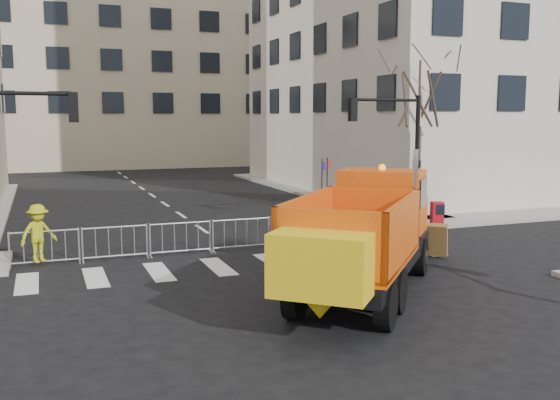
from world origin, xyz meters
name	(u,v)px	position (x,y,z in m)	size (l,w,h in m)	color
ground	(329,316)	(0.00, 0.00, 0.00)	(120.00, 120.00, 0.00)	black
sidewalk_back	(226,243)	(0.00, 8.50, 0.07)	(64.00, 5.00, 0.15)	gray
building_far	(101,41)	(0.00, 52.00, 12.00)	(30.00, 18.00, 24.00)	#BEAF91
traffic_light_right	(417,162)	(8.50, 9.50, 2.70)	(0.18, 0.18, 5.40)	black
crowd_barriers	(211,236)	(-0.75, 7.60, 0.55)	(12.60, 0.60, 1.10)	#9EA0A5
street_tree	(418,135)	(9.20, 10.50, 3.75)	(3.00, 3.00, 7.50)	#382B21
plow_truck	(364,233)	(1.47, 1.08, 1.64)	(8.19, 8.76, 3.68)	black
cop_a	(390,226)	(4.68, 5.18, 0.95)	(0.69, 0.45, 1.90)	black
cop_b	(346,225)	(3.66, 6.35, 0.86)	(0.84, 0.65, 1.72)	black
cop_c	(404,225)	(5.45, 5.52, 0.87)	(1.02, 0.42, 1.74)	black
worker	(38,233)	(-6.16, 7.45, 1.03)	(1.14, 0.66, 1.76)	#B5B915
newspaper_box	(437,216)	(8.33, 7.74, 0.70)	(0.45, 0.40, 1.10)	#AF0D19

